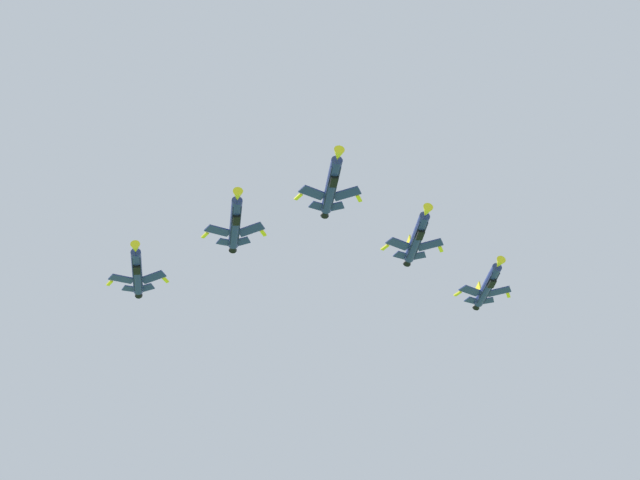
{
  "coord_description": "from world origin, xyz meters",
  "views": [
    {
      "loc": [
        -3.67,
        -0.82,
        1.95
      ],
      "look_at": [
        3.19,
        118.27,
        86.5
      ],
      "focal_mm": 49.9,
      "sensor_mm": 36.0,
      "label": 1
    }
  ],
  "objects": [
    {
      "name": "fighter_jet_left_wing",
      "position": [
        18.78,
        115.34,
        85.68
      ],
      "size": [
        10.63,
        15.96,
        4.37
      ],
      "rotation": [
        0.0,
        0.06,
        3.21
      ],
      "color": "navy"
    },
    {
      "name": "fighter_jet_right_outer",
      "position": [
        -27.39,
        126.4,
        84.53
      ],
      "size": [
        10.55,
        15.96,
        4.39
      ],
      "rotation": [
        0.0,
        0.15,
        3.21
      ],
      "color": "navy"
    },
    {
      "name": "fighter_jet_left_outer",
      "position": [
        33.73,
        130.34,
        86.55
      ],
      "size": [
        10.63,
        15.96,
        4.36
      ],
      "rotation": [
        0.0,
        0.05,
        3.21
      ],
      "color": "navy"
    },
    {
      "name": "fighter_jet_right_wing",
      "position": [
        -10.61,
        113.29,
        85.87
      ],
      "size": [
        10.57,
        15.96,
        4.39
      ],
      "rotation": [
        0.0,
        0.14,
        3.21
      ],
      "color": "navy"
    },
    {
      "name": "fighter_jet_lead",
      "position": [
        4.07,
        103.3,
        86.21
      ],
      "size": [
        10.63,
        15.96,
        4.37
      ],
      "rotation": [
        0.0,
        0.07,
        3.21
      ],
      "color": "navy"
    }
  ]
}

